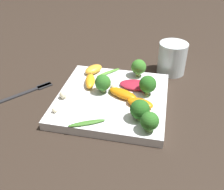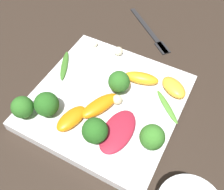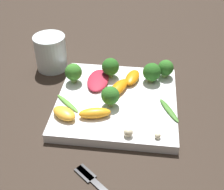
# 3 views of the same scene
# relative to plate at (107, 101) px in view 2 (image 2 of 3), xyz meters

# --- Properties ---
(ground_plane) EXTENTS (2.40, 2.40, 0.00)m
(ground_plane) POSITION_rel_plate_xyz_m (0.00, 0.00, -0.01)
(ground_plane) COLOR #2D231C
(plate) EXTENTS (0.27, 0.27, 0.02)m
(plate) POSITION_rel_plate_xyz_m (0.00, 0.00, 0.00)
(plate) COLOR white
(plate) RESTS_ON ground_plane
(fork) EXTENTS (0.13, 0.15, 0.01)m
(fork) POSITION_rel_plate_xyz_m (-0.23, -0.00, -0.01)
(fork) COLOR #262628
(fork) RESTS_ON ground_plane
(radicchio_leaf_0) EXTENTS (0.09, 0.05, 0.01)m
(radicchio_leaf_0) POSITION_rel_plate_xyz_m (0.06, 0.05, 0.02)
(radicchio_leaf_0) COLOR maroon
(radicchio_leaf_0) RESTS_ON plate
(orange_segment_0) EXTENTS (0.06, 0.07, 0.02)m
(orange_segment_0) POSITION_rel_plate_xyz_m (-0.08, 0.10, 0.02)
(orange_segment_0) COLOR #FCAD33
(orange_segment_0) RESTS_ON plate
(orange_segment_1) EXTENTS (0.08, 0.06, 0.02)m
(orange_segment_1) POSITION_rel_plate_xyz_m (0.03, 0.00, 0.02)
(orange_segment_1) COLOR orange
(orange_segment_1) RESTS_ON plate
(orange_segment_2) EXTENTS (0.04, 0.07, 0.02)m
(orange_segment_2) POSITION_rel_plate_xyz_m (-0.07, 0.04, 0.02)
(orange_segment_2) COLOR orange
(orange_segment_2) RESTS_ON plate
(orange_segment_3) EXTENTS (0.07, 0.04, 0.02)m
(orange_segment_3) POSITION_rel_plate_xyz_m (0.07, -0.03, 0.02)
(orange_segment_3) COLOR orange
(orange_segment_3) RESTS_ON plate
(broccoli_floret_0) EXTENTS (0.04, 0.04, 0.05)m
(broccoli_floret_0) POSITION_rel_plate_xyz_m (0.08, 0.03, 0.04)
(broccoli_floret_0) COLOR #7A9E51
(broccoli_floret_0) RESTS_ON plate
(broccoli_floret_1) EXTENTS (0.04, 0.04, 0.05)m
(broccoli_floret_1) POSITION_rel_plate_xyz_m (0.08, -0.08, 0.04)
(broccoli_floret_1) COLOR #7A9E51
(broccoli_floret_1) RESTS_ON plate
(broccoli_floret_2) EXTENTS (0.04, 0.04, 0.05)m
(broccoli_floret_2) POSITION_rel_plate_xyz_m (-0.03, 0.01, 0.04)
(broccoli_floret_2) COLOR #84AD5B
(broccoli_floret_2) RESTS_ON plate
(broccoli_floret_3) EXTENTS (0.04, 0.04, 0.05)m
(broccoli_floret_3) POSITION_rel_plate_xyz_m (0.05, 0.11, 0.04)
(broccoli_floret_3) COLOR #84AD5B
(broccoli_floret_3) RESTS_ON plate
(broccoli_floret_4) EXTENTS (0.04, 0.04, 0.05)m
(broccoli_floret_4) POSITION_rel_plate_xyz_m (0.10, -0.11, 0.04)
(broccoli_floret_4) COLOR #84AD5B
(broccoli_floret_4) RESTS_ON plate
(arugula_sprig_0) EXTENTS (0.08, 0.05, 0.01)m
(arugula_sprig_0) POSITION_rel_plate_xyz_m (-0.03, -0.12, 0.01)
(arugula_sprig_0) COLOR #3D7528
(arugula_sprig_0) RESTS_ON plate
(arugula_sprig_1) EXTENTS (0.06, 0.07, 0.01)m
(arugula_sprig_1) POSITION_rel_plate_xyz_m (-0.03, 0.11, 0.01)
(arugula_sprig_1) COLOR #518E33
(arugula_sprig_1) RESTS_ON plate
(macadamia_nut_0) EXTENTS (0.02, 0.02, 0.02)m
(macadamia_nut_0) POSITION_rel_plate_xyz_m (0.00, 0.02, 0.02)
(macadamia_nut_0) COLOR beige
(macadamia_nut_0) RESTS_ON plate
(macadamia_nut_1) EXTENTS (0.02, 0.02, 0.02)m
(macadamia_nut_1) POSITION_rel_plate_xyz_m (-0.12, -0.03, 0.02)
(macadamia_nut_1) COLOR beige
(macadamia_nut_1) RESTS_ON plate
(macadamia_nut_2) EXTENTS (0.01, 0.01, 0.01)m
(macadamia_nut_2) POSITION_rel_plate_xyz_m (-0.11, -0.09, 0.02)
(macadamia_nut_2) COLOR beige
(macadamia_nut_2) RESTS_ON plate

